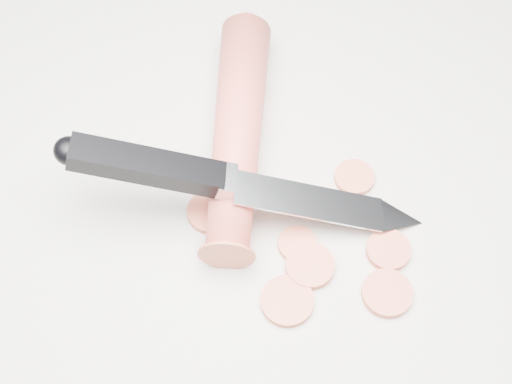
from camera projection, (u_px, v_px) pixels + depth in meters
ground at (283, 188)px, 0.56m from camera, size 2.40×2.40×0.00m
carrot at (237, 133)px, 0.56m from camera, size 0.17×0.18×0.04m
carrot_slice_0 at (287, 301)px, 0.51m from camera, size 0.04×0.04×0.01m
carrot_slice_1 at (310, 266)px, 0.52m from camera, size 0.04×0.04×0.01m
carrot_slice_2 at (354, 178)px, 0.56m from camera, size 0.03×0.03×0.01m
carrot_slice_3 at (297, 244)px, 0.53m from camera, size 0.03×0.03×0.01m
carrot_slice_4 at (388, 250)px, 0.53m from camera, size 0.03×0.03×0.01m
carrot_slice_5 at (211, 212)px, 0.54m from camera, size 0.04×0.04×0.01m
carrot_slice_6 at (387, 293)px, 0.51m from camera, size 0.04×0.04×0.01m
kitchen_knife at (248, 183)px, 0.51m from camera, size 0.22×0.20×0.08m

